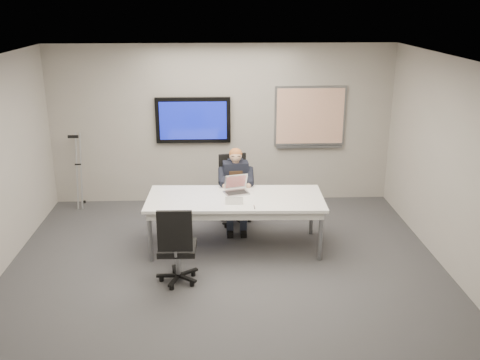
{
  "coord_description": "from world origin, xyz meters",
  "views": [
    {
      "loc": [
        -0.09,
        -6.21,
        3.5
      ],
      "look_at": [
        0.23,
        1.1,
        1.01
      ],
      "focal_mm": 40.0,
      "sensor_mm": 36.0,
      "label": 1
    }
  ],
  "objects_px": {
    "office_chair_far": "(235,202)",
    "laptop": "(236,188)",
    "seated_person": "(236,198)",
    "conference_table": "(235,203)",
    "office_chair_near": "(177,259)"
  },
  "relations": [
    {
      "from": "office_chair_near",
      "to": "office_chair_far",
      "type": "bearing_deg",
      "value": -111.06
    },
    {
      "from": "office_chair_far",
      "to": "seated_person",
      "type": "relative_size",
      "value": 0.87
    },
    {
      "from": "conference_table",
      "to": "office_chair_far",
      "type": "relative_size",
      "value": 2.3
    },
    {
      "from": "conference_table",
      "to": "laptop",
      "type": "relative_size",
      "value": 6.18
    },
    {
      "from": "conference_table",
      "to": "office_chair_near",
      "type": "bearing_deg",
      "value": -125.09
    },
    {
      "from": "office_chair_near",
      "to": "laptop",
      "type": "relative_size",
      "value": 2.59
    },
    {
      "from": "laptop",
      "to": "conference_table",
      "type": "bearing_deg",
      "value": -112.39
    },
    {
      "from": "office_chair_near",
      "to": "seated_person",
      "type": "height_order",
      "value": "seated_person"
    },
    {
      "from": "seated_person",
      "to": "laptop",
      "type": "bearing_deg",
      "value": -95.17
    },
    {
      "from": "office_chair_near",
      "to": "laptop",
      "type": "height_order",
      "value": "office_chair_near"
    },
    {
      "from": "office_chair_near",
      "to": "laptop",
      "type": "distance_m",
      "value": 1.58
    },
    {
      "from": "office_chair_far",
      "to": "laptop",
      "type": "xyz_separation_m",
      "value": [
        -0.01,
        -0.71,
        0.5
      ]
    },
    {
      "from": "laptop",
      "to": "office_chair_far",
      "type": "bearing_deg",
      "value": 72.65
    },
    {
      "from": "office_chair_far",
      "to": "laptop",
      "type": "relative_size",
      "value": 2.69
    },
    {
      "from": "office_chair_far",
      "to": "conference_table",
      "type": "bearing_deg",
      "value": -102.67
    }
  ]
}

